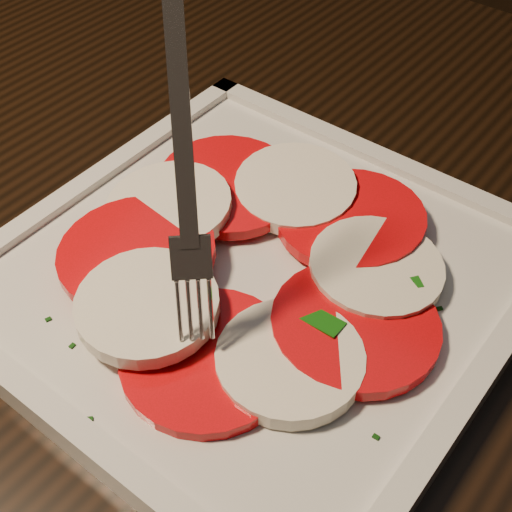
% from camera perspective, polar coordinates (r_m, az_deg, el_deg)
% --- Properties ---
extents(ground, '(6.00, 6.00, 0.00)m').
position_cam_1_polar(ground, '(1.31, -7.79, -11.05)').
color(ground, black).
rests_on(ground, ground).
extents(table, '(1.29, 0.95, 0.75)m').
position_cam_1_polar(table, '(0.60, -5.28, -1.60)').
color(table, black).
rests_on(table, ground).
extents(plate, '(0.34, 0.34, 0.01)m').
position_cam_1_polar(plate, '(0.45, 0.00, -1.98)').
color(plate, silver).
rests_on(plate, table).
extents(caprese_salad, '(0.25, 0.25, 0.02)m').
position_cam_1_polar(caprese_salad, '(0.44, 0.01, -0.46)').
color(caprese_salad, red).
rests_on(caprese_salad, plate).
extents(fork, '(0.08, 0.09, 0.18)m').
position_cam_1_polar(fork, '(0.36, -5.77, 8.40)').
color(fork, white).
rests_on(fork, caprese_salad).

